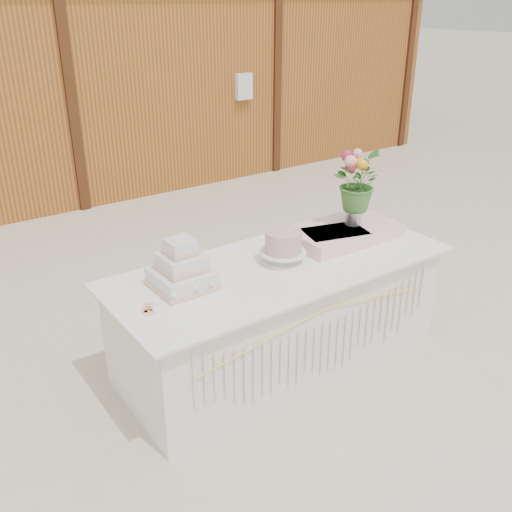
{
  "coord_description": "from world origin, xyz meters",
  "views": [
    {
      "loc": [
        -2.17,
        -2.75,
        2.42
      ],
      "look_at": [
        0.0,
        0.3,
        0.72
      ],
      "focal_mm": 40.0,
      "sensor_mm": 36.0,
      "label": 1
    }
  ],
  "objects": [
    {
      "name": "ground",
      "position": [
        0.0,
        0.0,
        0.0
      ],
      "size": [
        80.0,
        80.0,
        0.0
      ],
      "primitive_type": "plane",
      "color": "beige",
      "rests_on": "ground"
    },
    {
      "name": "loose_flowers",
      "position": [
        -1.01,
        0.06,
        0.78
      ],
      "size": [
        0.21,
        0.36,
        0.02
      ],
      "primitive_type": null,
      "rotation": [
        0.0,
        0.0,
        0.23
      ],
      "color": "pink",
      "rests_on": "cake_table"
    },
    {
      "name": "barn",
      "position": [
        -0.01,
        5.99,
        1.68
      ],
      "size": [
        12.6,
        4.6,
        3.3
      ],
      "color": "#A05A21",
      "rests_on": "ground"
    },
    {
      "name": "satin_runner",
      "position": [
        0.65,
        0.09,
        0.82
      ],
      "size": [
        0.83,
        0.49,
        0.1
      ],
      "primitive_type": "cube",
      "rotation": [
        0.0,
        0.0,
        -0.02
      ],
      "color": "beige",
      "rests_on": "cake_table"
    },
    {
      "name": "bouquet",
      "position": [
        0.73,
        0.08,
        1.25
      ],
      "size": [
        0.5,
        0.5,
        0.42
      ],
      "primitive_type": "imported",
      "rotation": [
        0.0,
        0.0,
        0.78
      ],
      "color": "#3D712D",
      "rests_on": "flower_vase"
    },
    {
      "name": "cake_table",
      "position": [
        0.0,
        -0.0,
        0.39
      ],
      "size": [
        2.4,
        1.0,
        0.77
      ],
      "color": "white",
      "rests_on": "ground"
    },
    {
      "name": "wedding_cake",
      "position": [
        -0.71,
        0.09,
        0.88
      ],
      "size": [
        0.36,
        0.36,
        0.32
      ],
      "rotation": [
        0.0,
        0.0,
        0.02
      ],
      "color": "silver",
      "rests_on": "cake_table"
    },
    {
      "name": "pink_cake_stand",
      "position": [
        0.03,
        0.02,
        0.9
      ],
      "size": [
        0.32,
        0.32,
        0.23
      ],
      "color": "white",
      "rests_on": "cake_table"
    },
    {
      "name": "flower_vase",
      "position": [
        0.73,
        0.08,
        0.96
      ],
      "size": [
        0.12,
        0.12,
        0.16
      ],
      "primitive_type": "cylinder",
      "color": "#A7A7AB",
      "rests_on": "satin_runner"
    }
  ]
}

